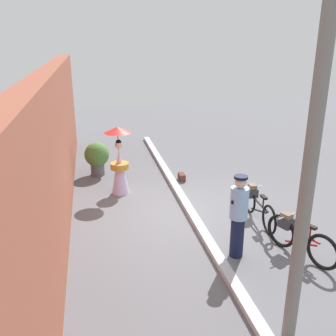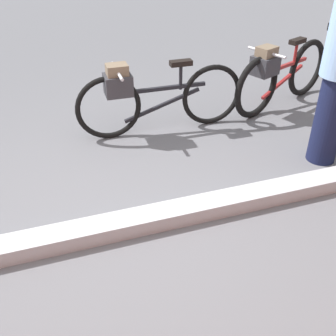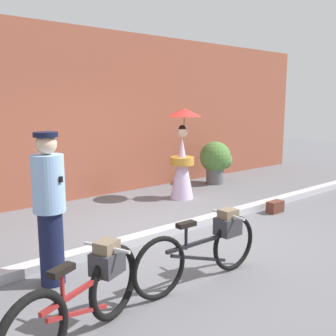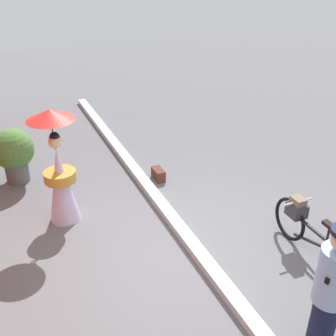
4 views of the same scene
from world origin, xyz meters
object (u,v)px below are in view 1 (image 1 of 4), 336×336
at_px(potted_plant_by_door, 97,156).
at_px(person_officer, 238,215).
at_px(bicycle_near_officer, 257,204).
at_px(person_with_parasol, 119,162).
at_px(utility_pole, 308,181).
at_px(backpack_on_pavement, 182,177).
at_px(bicycle_far_side, 298,237).

bearing_deg(potted_plant_by_door, person_officer, -154.59).
height_order(bicycle_near_officer, person_with_parasol, person_with_parasol).
bearing_deg(person_officer, potted_plant_by_door, 25.41).
height_order(bicycle_near_officer, utility_pole, utility_pole).
bearing_deg(backpack_on_pavement, bicycle_near_officer, -159.25).
bearing_deg(utility_pole, backpack_on_pavement, -0.18).
bearing_deg(potted_plant_by_door, person_with_parasol, -160.98).
relative_size(bicycle_near_officer, backpack_on_pavement, 5.31).
height_order(bicycle_far_side, utility_pole, utility_pole).
distance_m(bicycle_near_officer, utility_pole, 4.21).
height_order(person_officer, backpack_on_pavement, person_officer).
height_order(backpack_on_pavement, utility_pole, utility_pole).
xyz_separation_m(person_officer, backpack_on_pavement, (4.20, 0.06, -0.77)).
relative_size(backpack_on_pavement, utility_pole, 0.07).
height_order(person_officer, person_with_parasol, person_with_parasol).
relative_size(potted_plant_by_door, utility_pole, 0.21).
xyz_separation_m(person_with_parasol, utility_pole, (-5.82, -1.84, 1.52)).
bearing_deg(potted_plant_by_door, bicycle_near_officer, -137.94).
bearing_deg(potted_plant_by_door, backpack_on_pavement, -112.85).
xyz_separation_m(potted_plant_by_door, backpack_on_pavement, (-1.02, -2.41, -0.48)).
bearing_deg(utility_pole, person_officer, -2.17).
relative_size(person_with_parasol, potted_plant_by_door, 1.78).
distance_m(person_with_parasol, utility_pole, 6.29).
bearing_deg(bicycle_near_officer, potted_plant_by_door, 42.06).
height_order(potted_plant_by_door, utility_pole, utility_pole).
relative_size(person_officer, person_with_parasol, 0.90).
xyz_separation_m(potted_plant_by_door, utility_pole, (-7.41, -2.39, 1.81)).
relative_size(bicycle_far_side, utility_pole, 0.32).
distance_m(bicycle_far_side, potted_plant_by_door, 6.54).
height_order(person_officer, utility_pole, utility_pole).
bearing_deg(person_officer, backpack_on_pavement, 0.86).
height_order(bicycle_near_officer, potted_plant_by_door, potted_plant_by_door).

